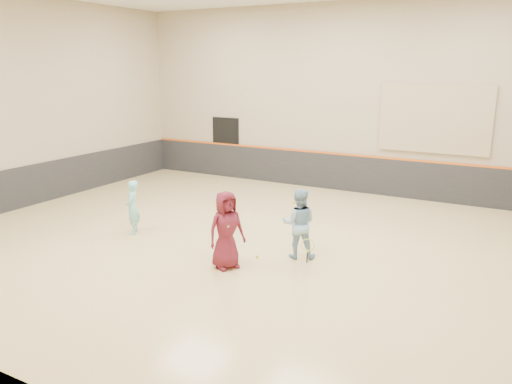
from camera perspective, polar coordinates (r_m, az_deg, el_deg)
The scene contains 14 objects.
room at distance 11.38m, azimuth -0.13°, elevation -2.19°, with size 15.04×12.04×6.22m.
wainscot_back at distance 16.76m, azimuth 9.73°, elevation 2.20°, with size 14.90×0.04×1.20m, color #232326.
wainscot_left at distance 16.28m, azimuth -23.86°, elevation 0.82°, with size 0.04×11.90×1.20m, color #232326.
accent_stripe at distance 16.64m, azimuth 9.80°, elevation 4.28°, with size 14.90×0.03×0.06m, color #D85914.
acoustic_panel at distance 15.79m, azimuth 19.72°, elevation 7.83°, with size 3.20×0.08×2.00m, color tan.
doorway at distance 18.59m, azimuth -3.46°, elevation 5.11°, with size 1.10×0.05×2.20m, color black.
girl at distance 12.59m, azimuth -13.93°, elevation -1.71°, with size 0.49×0.32×1.33m, color #7EDCD7.
instructor at distance 10.69m, azimuth 4.93°, elevation -3.62°, with size 0.74×0.58×1.52m, color #87B2D1.
young_man at distance 10.13m, azimuth -3.42°, elevation -4.35°, with size 0.79×0.51×1.61m, color maroon.
held_racket at distance 10.32m, azimuth 5.93°, elevation -6.05°, with size 0.49×0.49×0.47m, color #B8C92C, non-canonical shape.
spare_racket at distance 13.57m, azimuth -3.68°, elevation -2.77°, with size 0.72×0.72×0.14m, color #B3C42B, non-canonical shape.
ball_under_racket at distance 10.86m, azimuth 0.14°, elevation -7.36°, with size 0.07×0.07×0.07m, color #D9EC37.
ball_in_hand at distance 9.89m, azimuth -3.25°, elevation -3.91°, with size 0.07×0.07×0.07m, color #C2DE33.
ball_beside_spare at distance 15.08m, azimuth 4.37°, elevation -1.19°, with size 0.07×0.07×0.07m, color #BBCB2F.
Camera 1 is at (5.25, -9.58, 4.02)m, focal length 35.00 mm.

